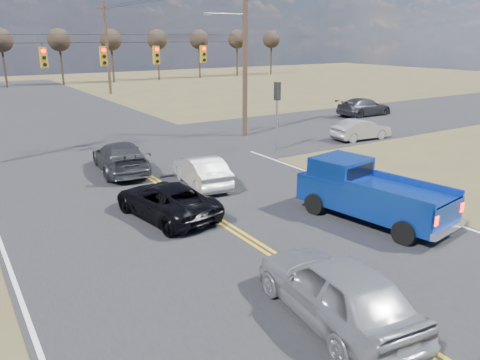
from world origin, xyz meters
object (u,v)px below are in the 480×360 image
black_suv (166,200)px  dgrey_car_queue (120,157)px  silver_suv (336,289)px  white_car_queue (201,171)px  cross_car_east_near (361,130)px  cross_car_east_far (364,107)px  pickup_truck (369,193)px

black_suv → dgrey_car_queue: 6.66m
silver_suv → white_car_queue: 10.96m
cross_car_east_near → cross_car_east_far: bearing=-43.8°
dgrey_car_queue → silver_suv: bearing=97.4°
dgrey_car_queue → cross_car_east_near: (15.36, -1.01, -0.08)m
black_suv → white_car_queue: (2.86, 2.62, 0.03)m
dgrey_car_queue → white_car_queue: bearing=127.0°
white_car_queue → cross_car_east_near: size_ratio=1.02×
white_car_queue → cross_car_east_far: bearing=-146.7°
pickup_truck → black_suv: pickup_truck is taller
cross_car_east_near → cross_car_east_far: cross_car_east_far is taller
white_car_queue → dgrey_car_queue: 4.61m
pickup_truck → silver_suv: size_ratio=1.22×
black_suv → dgrey_car_queue: size_ratio=0.90×
white_car_queue → silver_suv: bearing=86.2°
silver_suv → black_suv: bearing=-78.9°
silver_suv → cross_car_east_far: size_ratio=0.93×
pickup_truck → cross_car_east_near: 14.00m
white_car_queue → cross_car_east_near: 13.43m
silver_suv → cross_car_east_near: silver_suv is taller
black_suv → white_car_queue: bearing=-146.5°
dgrey_car_queue → cross_car_east_far: dgrey_car_queue is taller
pickup_truck → silver_suv: pickup_truck is taller
silver_suv → cross_car_east_near: bearing=-131.3°
white_car_queue → cross_car_east_near: (13.09, 3.00, -0.01)m
black_suv → pickup_truck: bearing=136.1°
pickup_truck → cross_car_east_far: size_ratio=1.14×
black_suv → cross_car_east_far: size_ratio=0.91×
dgrey_car_queue → cross_car_east_far: size_ratio=1.01×
dgrey_car_queue → cross_car_east_far: 23.31m
cross_car_east_near → cross_car_east_far: size_ratio=0.79×
white_car_queue → dgrey_car_queue: dgrey_car_queue is taller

